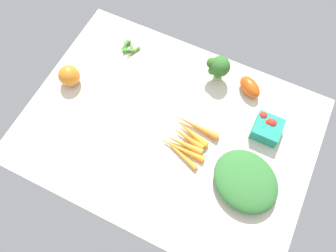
# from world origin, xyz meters

# --- Properties ---
(tablecloth) EXTENTS (1.04, 0.76, 0.02)m
(tablecloth) POSITION_xyz_m (0.00, 0.00, 0.01)
(tablecloth) COLOR beige
(tablecloth) RESTS_ON ground
(carrot_bunch) EXTENTS (0.19, 0.17, 0.03)m
(carrot_bunch) POSITION_xyz_m (-0.08, 0.01, 0.03)
(carrot_bunch) COLOR orange
(carrot_bunch) RESTS_ON tablecloth
(leafy_greens_clump) EXTENTS (0.30, 0.28, 0.06)m
(leafy_greens_clump) POSITION_xyz_m (-0.32, 0.07, 0.05)
(leafy_greens_clump) COLOR #327032
(leafy_greens_clump) RESTS_ON tablecloth
(bell_pepper_orange) EXTENTS (0.11, 0.11, 0.08)m
(bell_pepper_orange) POSITION_xyz_m (0.42, -0.02, 0.06)
(bell_pepper_orange) COLOR orange
(bell_pepper_orange) RESTS_ON tablecloth
(roma_tomato) EXTENTS (0.11, 0.10, 0.06)m
(roma_tomato) POSITION_xyz_m (-0.21, -0.28, 0.05)
(roma_tomato) COLOR #D55012
(roma_tomato) RESTS_ON tablecloth
(okra_pile) EXTENTS (0.10, 0.12, 0.02)m
(okra_pile) POSITION_xyz_m (0.30, -0.25, 0.03)
(okra_pile) COLOR #538832
(okra_pile) RESTS_ON tablecloth
(broccoli_head) EXTENTS (0.09, 0.08, 0.11)m
(broccoli_head) POSITION_xyz_m (-0.07, -0.28, 0.09)
(broccoli_head) COLOR #A6C476
(broccoli_head) RESTS_ON tablecloth
(berry_basket) EXTENTS (0.10, 0.10, 0.07)m
(berry_basket) POSITION_xyz_m (-0.32, -0.14, 0.05)
(berry_basket) COLOR teal
(berry_basket) RESTS_ON tablecloth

